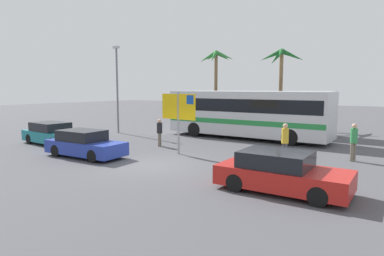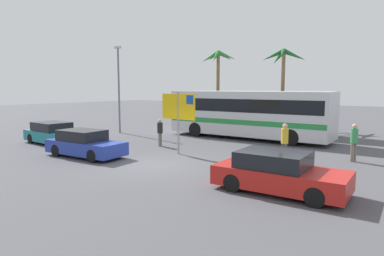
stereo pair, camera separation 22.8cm
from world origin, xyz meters
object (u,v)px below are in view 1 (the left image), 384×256
object	(u,v)px
ferry_sign	(179,109)
pedestrian_by_bus	(354,139)
bus_rear_coach	(258,109)
car_blue	(85,144)
bus_front_coach	(247,112)
car_teal	(52,134)
pedestrian_crossing_lot	(160,130)
car_red	(281,172)
pedestrian_near_sign	(285,139)

from	to	relation	value
ferry_sign	pedestrian_by_bus	bearing A→B (deg)	27.49
pedestrian_by_bus	bus_rear_coach	bearing A→B (deg)	-10.63
bus_rear_coach	car_blue	size ratio (longest dim) A/B	2.57
bus_front_coach	car_blue	world-z (taller)	bus_front_coach
car_teal	pedestrian_crossing_lot	size ratio (longest dim) A/B	2.71
bus_rear_coach	car_blue	bearing A→B (deg)	-102.85
bus_front_coach	car_blue	bearing A→B (deg)	-111.12
ferry_sign	pedestrian_by_bus	distance (m)	8.43
bus_rear_coach	ferry_sign	size ratio (longest dim) A/B	3.43
ferry_sign	pedestrian_by_bus	xyz separation A→B (m)	(7.69, 3.23, -1.28)
pedestrian_crossing_lot	car_red	bearing A→B (deg)	135.43
bus_front_coach	pedestrian_near_sign	size ratio (longest dim) A/B	6.14
ferry_sign	car_teal	size ratio (longest dim) A/B	0.74
car_red	pedestrian_by_bus	size ratio (longest dim) A/B	2.41
bus_rear_coach	car_blue	world-z (taller)	bus_rear_coach
bus_rear_coach	car_red	bearing A→B (deg)	-63.70
ferry_sign	car_red	bearing A→B (deg)	-21.24
car_teal	bus_rear_coach	bearing A→B (deg)	60.61
car_red	car_blue	bearing A→B (deg)	178.79
car_blue	car_red	bearing A→B (deg)	-3.02
pedestrian_near_sign	bus_rear_coach	bearing A→B (deg)	67.42
pedestrian_by_bus	pedestrian_crossing_lot	world-z (taller)	pedestrian_by_bus
bus_rear_coach	car_teal	size ratio (longest dim) A/B	2.54
pedestrian_by_bus	ferry_sign	bearing A→B (deg)	54.91
car_teal	bus_front_coach	bearing A→B (deg)	48.48
pedestrian_near_sign	car_teal	bearing A→B (deg)	140.60
pedestrian_by_bus	pedestrian_near_sign	distance (m)	3.23
car_blue	pedestrian_by_bus	xyz separation A→B (m)	(11.13, 6.43, 0.41)
ferry_sign	car_teal	distance (m)	8.60
car_blue	pedestrian_near_sign	world-z (taller)	pedestrian_near_sign
bus_rear_coach	pedestrian_near_sign	world-z (taller)	bus_rear_coach
pedestrian_by_bus	pedestrian_near_sign	bearing A→B (deg)	69.26
bus_front_coach	ferry_sign	distance (m)	7.01
car_teal	car_blue	world-z (taller)	same
pedestrian_near_sign	bus_front_coach	bearing A→B (deg)	76.41
bus_rear_coach	ferry_sign	world-z (taller)	ferry_sign
bus_front_coach	ferry_sign	world-z (taller)	ferry_sign
car_red	ferry_sign	bearing A→B (deg)	152.67
bus_rear_coach	pedestrian_near_sign	distance (m)	10.81
bus_front_coach	bus_rear_coach	xyz separation A→B (m)	(-0.78, 3.64, 0.00)
car_red	pedestrian_crossing_lot	distance (m)	9.90
car_teal	ferry_sign	bearing A→B (deg)	15.81
bus_rear_coach	car_teal	world-z (taller)	bus_rear_coach
bus_front_coach	bus_rear_coach	world-z (taller)	same
bus_front_coach	pedestrian_near_sign	distance (m)	7.37
car_red	car_teal	world-z (taller)	same
pedestrian_by_bus	pedestrian_near_sign	world-z (taller)	pedestrian_near_sign
pedestrian_near_sign	car_blue	bearing A→B (deg)	154.97
car_red	pedestrian_crossing_lot	bearing A→B (deg)	152.18
car_red	car_teal	bearing A→B (deg)	173.55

